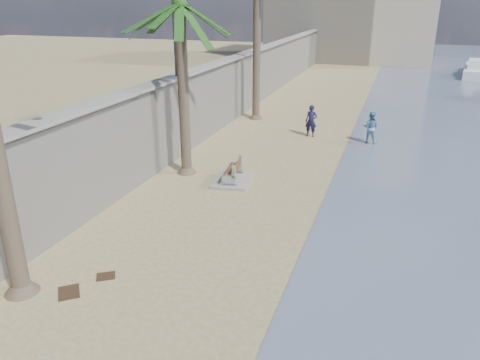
# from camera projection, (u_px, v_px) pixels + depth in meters

# --- Properties ---
(ground_plane) EXTENTS (140.00, 140.00, 0.00)m
(ground_plane) POSITION_uv_depth(u_px,v_px,m) (152.00, 357.00, 9.46)
(ground_plane) COLOR #9B8B5F
(seawall) EXTENTS (0.45, 70.00, 3.50)m
(seawall) POSITION_uv_depth(u_px,v_px,m) (235.00, 88.00, 28.03)
(seawall) COLOR gray
(seawall) RESTS_ON ground_plane
(wall_cap) EXTENTS (0.80, 70.00, 0.12)m
(wall_cap) POSITION_uv_depth(u_px,v_px,m) (235.00, 57.00, 27.37)
(wall_cap) COLOR gray
(wall_cap) RESTS_ON seawall
(bench_far) EXTENTS (1.61, 2.14, 0.82)m
(bench_far) POSITION_uv_depth(u_px,v_px,m) (232.00, 173.00, 18.40)
(bench_far) COLOR gray
(bench_far) RESTS_ON ground_plane
(palm_mid) EXTENTS (5.00, 5.00, 7.47)m
(palm_mid) POSITION_uv_depth(u_px,v_px,m) (180.00, 6.00, 17.07)
(palm_mid) COLOR brown
(palm_mid) RESTS_ON ground_plane
(streetlight) EXTENTS (0.28, 0.28, 5.12)m
(streetlight) POSITION_uv_depth(u_px,v_px,m) (173.00, 1.00, 19.16)
(streetlight) COLOR #2D2D33
(streetlight) RESTS_ON wall_cap
(person_a) EXTENTS (0.69, 0.48, 1.89)m
(person_a) POSITION_uv_depth(u_px,v_px,m) (311.00, 119.00, 24.19)
(person_a) COLOR #161335
(person_a) RESTS_ON ground_plane
(person_b) EXTENTS (0.94, 0.78, 1.77)m
(person_b) POSITION_uv_depth(u_px,v_px,m) (371.00, 126.00, 23.09)
(person_b) COLOR #5380AC
(person_b) RESTS_ON ground_plane
(yacht_far) EXTENTS (3.38, 8.43, 1.50)m
(yacht_far) POSITION_uv_depth(u_px,v_px,m) (478.00, 71.00, 43.93)
(yacht_far) COLOR silver
(yacht_far) RESTS_ON bay_water
(debris_b) EXTENTS (0.77, 0.79, 0.03)m
(debris_b) POSITION_uv_depth(u_px,v_px,m) (69.00, 292.00, 11.51)
(debris_b) COLOR #382616
(debris_b) RESTS_ON ground_plane
(debris_d) EXTENTS (0.60, 0.57, 0.03)m
(debris_d) POSITION_uv_depth(u_px,v_px,m) (106.00, 276.00, 12.18)
(debris_d) COLOR #382616
(debris_d) RESTS_ON ground_plane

